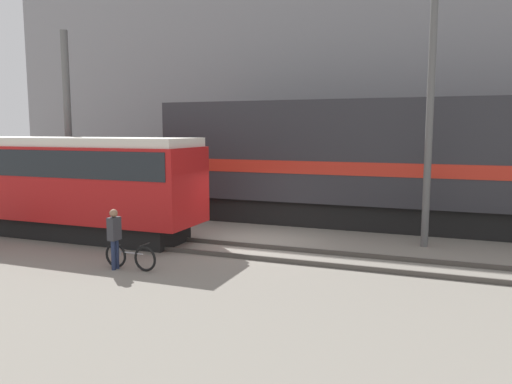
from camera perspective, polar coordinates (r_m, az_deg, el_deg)
name	(u,v)px	position (r m, az deg, el deg)	size (l,w,h in m)	color
ground_plane	(258,242)	(17.17, 0.22, -5.75)	(120.00, 120.00, 0.00)	gray
track_near	(241,250)	(15.79, -1.76, -6.65)	(60.00, 1.51, 0.14)	#47423D
track_far	(294,219)	(21.16, 4.40, -3.11)	(60.00, 1.51, 0.14)	#47423D
building_backdrop	(337,65)	(28.81, 9.29, 14.12)	(38.69, 6.00, 14.73)	gray
freight_locomotive	(392,161)	(20.09, 15.23, 3.38)	(18.38, 3.04, 5.56)	black
streetcar	(67,180)	(19.09, -20.80, 1.28)	(10.09, 2.54, 3.56)	black
bicycle	(130,257)	(14.26, -14.18, -7.20)	(1.68, 0.44, 0.76)	black
person	(114,233)	(14.24, -15.89, -4.52)	(0.23, 0.37, 1.68)	#232D4C
utility_pole_left	(68,126)	(22.79, -20.68, 7.04)	(0.31, 0.31, 7.93)	#595959
utility_pole_center	(430,109)	(17.06, 19.27, 8.92)	(0.23, 0.23, 8.95)	#595959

